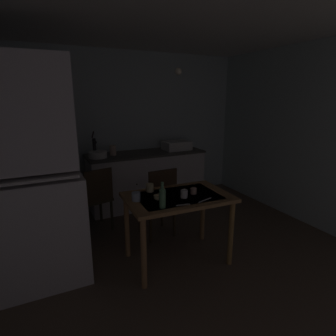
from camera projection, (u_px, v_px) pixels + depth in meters
ground_plane at (176, 249)px, 3.31m from camera, size 5.05×5.05×0.00m
wall_back at (125, 129)px, 4.63m from camera, size 4.15×0.10×2.50m
wall_right at (307, 136)px, 3.86m from camera, size 0.10×3.77×2.50m
ceiling_slab at (178, 15)px, 2.66m from camera, size 4.15×3.77×0.10m
hutch_cabinet at (25, 187)px, 2.45m from camera, size 0.99×0.52×2.13m
counter_cabinet at (147, 178)px, 4.61m from camera, size 1.92×0.64×0.89m
sink_basin at (177, 145)px, 4.71m from camera, size 0.44×0.34×0.15m
hand_pump at (94, 146)px, 4.15m from camera, size 0.05×0.27×0.39m
mixing_bowl_counter at (98, 154)px, 4.11m from camera, size 0.27×0.27×0.10m
stoneware_crock at (113, 150)px, 4.27m from camera, size 0.10×0.10×0.16m
dining_table at (178, 205)px, 2.93m from camera, size 1.13×0.76×0.77m
chair_far_side at (159, 201)px, 3.50m from camera, size 0.42×0.42×0.93m
chair_by_counter at (96, 198)px, 3.64m from camera, size 0.48×0.48×0.89m
serving_bowl_wide at (159, 197)px, 2.82m from camera, size 0.11×0.11×0.03m
teacup_mint at (193, 191)px, 2.95m from camera, size 0.07×0.07×0.07m
mug_tall at (150, 188)px, 3.02m from camera, size 0.08×0.08×0.09m
teacup_cream at (136, 197)px, 2.75m from camera, size 0.09×0.09×0.09m
mug_dark at (184, 194)px, 2.83m from camera, size 0.07×0.07×0.08m
glass_bottle at (162, 198)px, 2.57m from camera, size 0.06×0.06×0.25m
table_knife at (205, 200)px, 2.77m from camera, size 0.19×0.07×0.00m
teaspoon_near_bowl at (183, 205)px, 2.65m from camera, size 0.14×0.04×0.00m
pendant_bulb at (178, 71)px, 3.12m from camera, size 0.08×0.08×0.08m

